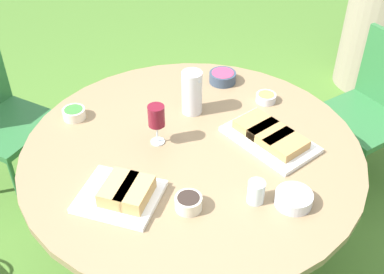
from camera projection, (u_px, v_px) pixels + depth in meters
ground_plane at (192, 259)px, 2.48m from camera, size 40.00×40.00×0.00m
dining_table at (192, 166)px, 2.08m from camera, size 1.43×1.43×0.74m
chair_far_back at (374, 104)px, 2.66m from camera, size 0.54×0.52×0.89m
water_pitcher at (192, 92)px, 2.16m from camera, size 0.10×0.09×0.21m
wine_glass at (156, 117)px, 1.97m from camera, size 0.07×0.07×0.18m
platter_bread_main at (270, 136)px, 2.04m from camera, size 0.42×0.29×0.06m
platter_charcuterie at (124, 193)px, 1.77m from camera, size 0.37×0.35×0.08m
bowl_fries at (266, 97)px, 2.28m from camera, size 0.09×0.09×0.04m
bowl_salad at (74, 113)px, 2.17m from camera, size 0.10×0.10×0.05m
bowl_olives at (188, 202)px, 1.73m from camera, size 0.10×0.10×0.05m
bowl_dip_red at (223, 77)px, 2.41m from camera, size 0.13×0.13×0.05m
bowl_dip_cream at (294, 198)px, 1.75m from camera, size 0.14×0.14×0.05m
cup_water_near at (256, 192)px, 1.75m from camera, size 0.06×0.06×0.09m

